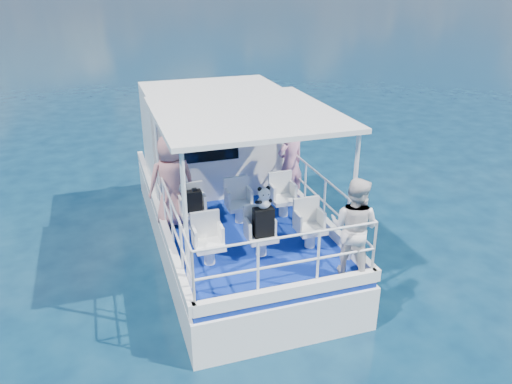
{
  "coord_description": "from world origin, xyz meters",
  "views": [
    {
      "loc": [
        -2.36,
        -8.09,
        5.28
      ],
      "look_at": [
        0.14,
        -0.4,
        1.75
      ],
      "focal_mm": 35.0,
      "sensor_mm": 36.0,
      "label": 1
    }
  ],
  "objects_px": {
    "backpack_center": "(263,222)",
    "panda": "(264,198)",
    "passenger_port_fwd": "(172,181)",
    "passenger_stbd_aft": "(354,227)"
  },
  "relations": [
    {
      "from": "passenger_port_fwd",
      "to": "panda",
      "type": "bearing_deg",
      "value": 123.32
    },
    {
      "from": "backpack_center",
      "to": "panda",
      "type": "relative_size",
      "value": 1.32
    },
    {
      "from": "backpack_center",
      "to": "panda",
      "type": "distance_m",
      "value": 0.44
    },
    {
      "from": "passenger_stbd_aft",
      "to": "panda",
      "type": "distance_m",
      "value": 1.51
    },
    {
      "from": "passenger_port_fwd",
      "to": "backpack_center",
      "type": "height_order",
      "value": "passenger_port_fwd"
    },
    {
      "from": "passenger_port_fwd",
      "to": "backpack_center",
      "type": "relative_size",
      "value": 3.51
    },
    {
      "from": "passenger_port_fwd",
      "to": "passenger_stbd_aft",
      "type": "bearing_deg",
      "value": 128.7
    },
    {
      "from": "passenger_port_fwd",
      "to": "backpack_center",
      "type": "bearing_deg",
      "value": 123.07
    },
    {
      "from": "passenger_stbd_aft",
      "to": "panda",
      "type": "xyz_separation_m",
      "value": [
        -1.14,
        0.95,
        0.26
      ]
    },
    {
      "from": "passenger_port_fwd",
      "to": "passenger_stbd_aft",
      "type": "distance_m",
      "value": 3.53
    }
  ]
}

